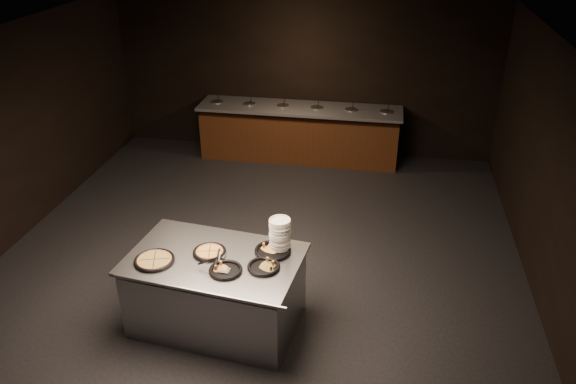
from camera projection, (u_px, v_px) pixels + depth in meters
name	position (u px, v px, depth m)	size (l,w,h in m)	color
room	(254.00, 167.00, 6.83)	(7.02, 8.02, 2.92)	black
salad_bar	(299.00, 136.00, 10.41)	(3.70, 0.83, 1.18)	#512D13
serving_counter	(216.00, 292.00, 6.29)	(1.99, 1.41, 0.90)	#B4B7BC
plate_stack	(280.00, 234.00, 6.16)	(0.24, 0.24, 0.36)	white
pan_veggie_whole	(154.00, 260.00, 6.00)	(0.43, 0.43, 0.04)	black
pan_cheese_whole	(210.00, 252.00, 6.14)	(0.37, 0.37, 0.04)	black
pan_cheese_slices_a	(273.00, 251.00, 6.16)	(0.40, 0.40, 0.04)	black
pan_cheese_slices_b	(226.00, 270.00, 5.84)	(0.35, 0.35, 0.04)	black
pan_veggie_slices	(264.00, 267.00, 5.89)	(0.35, 0.35, 0.04)	black
server_left	(219.00, 257.00, 5.96)	(0.09, 0.30, 0.14)	#B4B7BC
server_right	(212.00, 264.00, 5.83)	(0.35, 0.10, 0.16)	#B4B7BC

